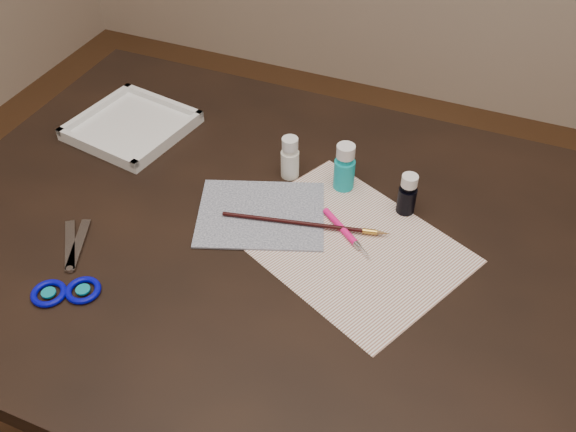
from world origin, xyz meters
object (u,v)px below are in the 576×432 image
at_px(canvas, 261,214).
at_px(paint_bottle_white, 290,157).
at_px(scissors, 66,261).
at_px(paint_bottle_cyan, 345,167).
at_px(palette_tray, 132,125).
at_px(paint_bottle_navy, 407,194).
at_px(paper, 348,244).

distance_m(canvas, paint_bottle_white, 0.13).
xyz_separation_m(paint_bottle_white, scissors, (-0.25, -0.35, -0.04)).
height_order(paint_bottle_cyan, palette_tray, paint_bottle_cyan).
distance_m(paint_bottle_cyan, scissors, 0.51).
height_order(paint_bottle_white, palette_tray, paint_bottle_white).
relative_size(paint_bottle_cyan, scissors, 0.44).
relative_size(canvas, paint_bottle_navy, 2.77).
bearing_deg(palette_tray, paint_bottle_cyan, -0.43).
height_order(paint_bottle_cyan, paint_bottle_navy, paint_bottle_cyan).
bearing_deg(canvas, paint_bottle_cyan, 50.24).
relative_size(paint_bottle_navy, palette_tray, 0.38).
distance_m(paper, paint_bottle_white, 0.21).
bearing_deg(paper, palette_tray, 164.60).
height_order(canvas, palette_tray, palette_tray).
bearing_deg(palette_tray, paint_bottle_white, -1.54).
distance_m(paper, canvas, 0.17).
bearing_deg(paint_bottle_navy, scissors, -144.63).
relative_size(paint_bottle_white, scissors, 0.39).
relative_size(canvas, scissors, 1.03).
bearing_deg(paper, paint_bottle_navy, 60.33).
xyz_separation_m(paper, paint_bottle_white, (-0.16, 0.13, 0.04)).
relative_size(paper, paint_bottle_white, 4.33).
bearing_deg(canvas, paper, -3.09).
bearing_deg(paint_bottle_navy, paper, -119.67).
relative_size(paint_bottle_white, paint_bottle_navy, 1.06).
xyz_separation_m(canvas, paint_bottle_navy, (0.23, 0.11, 0.04)).
xyz_separation_m(paint_bottle_cyan, paint_bottle_navy, (0.12, -0.02, -0.01)).
distance_m(canvas, paint_bottle_navy, 0.26).
height_order(paper, paint_bottle_navy, paint_bottle_navy).
height_order(paint_bottle_white, scissors, paint_bottle_white).
bearing_deg(paint_bottle_white, canvas, -91.72).
xyz_separation_m(paint_bottle_white, paint_bottle_cyan, (0.10, 0.01, 0.00)).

